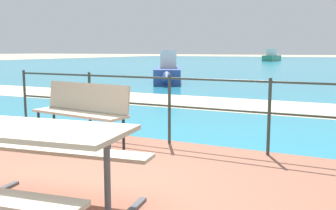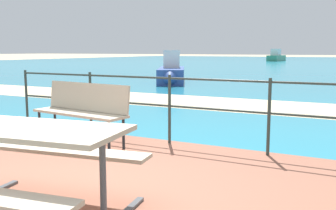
{
  "view_description": "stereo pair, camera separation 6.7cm",
  "coord_description": "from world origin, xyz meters",
  "px_view_note": "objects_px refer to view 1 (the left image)",
  "views": [
    {
      "loc": [
        2.53,
        -2.68,
        1.45
      ],
      "look_at": [
        0.05,
        2.29,
        0.66
      ],
      "focal_mm": 41.45,
      "sensor_mm": 36.0,
      "label": 1
    },
    {
      "loc": [
        2.59,
        -2.65,
        1.45
      ],
      "look_at": [
        0.05,
        2.29,
        0.66
      ],
      "focal_mm": 41.45,
      "sensor_mm": 36.0,
      "label": 2
    }
  ],
  "objects_px": {
    "picnic_table": "(26,150)",
    "boat_near": "(272,57)",
    "park_bench": "(83,107)",
    "boat_mid": "(168,72)"
  },
  "relations": [
    {
      "from": "picnic_table",
      "to": "park_bench",
      "type": "bearing_deg",
      "value": 111.34
    },
    {
      "from": "park_bench",
      "to": "boat_near",
      "type": "height_order",
      "value": "boat_near"
    },
    {
      "from": "picnic_table",
      "to": "boat_mid",
      "type": "xyz_separation_m",
      "value": [
        -5.35,
        13.33,
        -0.2
      ]
    },
    {
      "from": "picnic_table",
      "to": "boat_near",
      "type": "relative_size",
      "value": 0.39
    },
    {
      "from": "boat_near",
      "to": "boat_mid",
      "type": "distance_m",
      "value": 37.69
    },
    {
      "from": "boat_near",
      "to": "boat_mid",
      "type": "xyz_separation_m",
      "value": [
        3.13,
        -37.56,
        -0.09
      ]
    },
    {
      "from": "park_bench",
      "to": "boat_mid",
      "type": "bearing_deg",
      "value": 117.39
    },
    {
      "from": "picnic_table",
      "to": "boat_mid",
      "type": "height_order",
      "value": "boat_mid"
    },
    {
      "from": "picnic_table",
      "to": "boat_near",
      "type": "xyz_separation_m",
      "value": [
        -8.48,
        50.89,
        -0.11
      ]
    },
    {
      "from": "boat_near",
      "to": "boat_mid",
      "type": "height_order",
      "value": "boat_near"
    }
  ]
}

